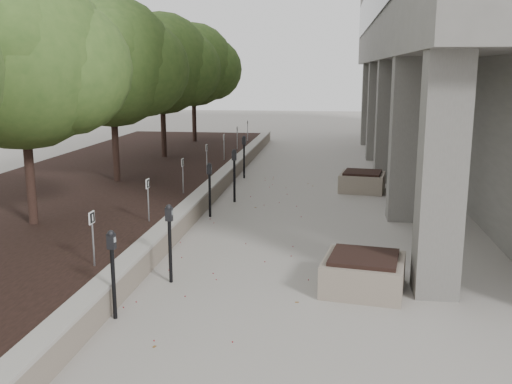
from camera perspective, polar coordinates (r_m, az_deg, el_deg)
The scene contains 22 objects.
ground at distance 9.37m, azimuth -3.17°, elevation -11.21°, with size 90.00×90.00×0.00m, color gray.
retaining_wall at distance 18.13m, azimuth -3.58°, elevation 1.02°, with size 0.39×26.00×0.50m, color gray, non-canonical shape.
planting_bed at distance 19.18m, azimuth -14.41°, elevation 1.12°, with size 7.00×26.00×0.40m, color black.
crabapple_tree_2 at distance 13.16m, azimuth -21.99°, elevation 8.64°, with size 4.60×4.00×5.44m, color #34531F, non-canonical shape.
crabapple_tree_3 at distance 17.68m, azimuth -13.99°, elevation 9.79°, with size 4.60×4.00×5.44m, color #34531F, non-canonical shape.
crabapple_tree_4 at distance 22.41m, azimuth -9.27°, elevation 10.37°, with size 4.60×4.00×5.44m, color #34531F, non-canonical shape.
crabapple_tree_5 at distance 27.24m, azimuth -6.21°, elevation 10.71°, with size 4.60×4.00×5.44m, color #34531F, non-canonical shape.
parking_sign_2 at distance 10.20m, azimuth -15.82°, elevation -4.48°, with size 0.04×0.22×0.96m, color black, non-canonical shape.
parking_sign_3 at distance 12.92m, azimuth -10.60°, elevation -0.80°, with size 0.04×0.22×0.96m, color black, non-canonical shape.
parking_sign_4 at distance 15.74m, azimuth -7.24°, elevation 1.59°, with size 0.04×0.22×0.96m, color black, non-canonical shape.
parking_sign_5 at distance 18.61m, azimuth -4.89°, elevation 3.25°, with size 0.04×0.22×0.96m, color black, non-canonical shape.
parking_sign_6 at distance 21.52m, azimuth -3.18°, elevation 4.45°, with size 0.04×0.22×0.96m, color black, non-canonical shape.
parking_sign_7 at distance 24.45m, azimuth -1.87°, elevation 5.37°, with size 0.04×0.22×0.96m, color black, non-canonical shape.
parking_sign_8 at distance 27.40m, azimuth -0.84°, elevation 6.09°, with size 0.04×0.22×0.96m, color black, non-canonical shape.
parking_meter_1 at distance 8.94m, azimuth -13.94°, elevation -7.96°, with size 0.14×0.10×1.39m, color black, non-canonical shape.
parking_meter_2 at distance 10.24m, azimuth -8.50°, elevation -5.08°, with size 0.14×0.10×1.42m, color black, non-canonical shape.
parking_meter_3 at distance 14.69m, azimuth -4.60°, elevation 0.20°, with size 0.14×0.10×1.40m, color black, non-canonical shape.
parking_meter_4 at distance 16.30m, azimuth -2.15°, elevation 1.62°, with size 0.15×0.11×1.52m, color black, non-canonical shape.
parking_meter_5 at distance 19.95m, azimuth -1.19°, elevation 3.48°, with size 0.15×0.10×1.49m, color black, non-canonical shape.
planter_front at distance 10.06m, azimuth 10.58°, elevation -7.85°, with size 1.33×1.33×0.62m, color gray, non-canonical shape.
planter_back at distance 18.18m, azimuth 10.46°, elevation 1.06°, with size 1.32×1.32×0.62m, color gray, non-canonical shape.
berry_scatter at distance 14.06m, azimuth 0.21°, elevation -3.18°, with size 3.30×14.10×0.02m, color maroon, non-canonical shape.
Camera 1 is at (1.64, -8.46, 3.69)m, focal length 40.47 mm.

